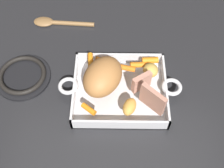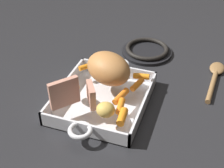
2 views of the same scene
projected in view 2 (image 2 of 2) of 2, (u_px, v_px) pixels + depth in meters
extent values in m
plane|color=#232326|center=(103.00, 103.00, 0.94)|extent=(2.20, 2.20, 0.00)
cube|color=silver|center=(103.00, 102.00, 0.94)|extent=(0.29, 0.25, 0.01)
cube|color=silver|center=(64.00, 89.00, 0.96)|extent=(0.29, 0.01, 0.04)
cube|color=silver|center=(144.00, 106.00, 0.90)|extent=(0.29, 0.01, 0.04)
cube|color=silver|center=(118.00, 71.00, 1.03)|extent=(0.01, 0.25, 0.04)
cube|color=silver|center=(83.00, 130.00, 0.82)|extent=(0.01, 0.25, 0.04)
torus|color=silver|center=(120.00, 64.00, 1.04)|extent=(0.06, 0.06, 0.01)
torus|color=silver|center=(80.00, 130.00, 0.80)|extent=(0.06, 0.06, 0.01)
ellipsoid|color=#B3753F|center=(109.00, 68.00, 0.93)|extent=(0.16, 0.17, 0.09)
cube|color=tan|center=(91.00, 95.00, 0.85)|extent=(0.06, 0.05, 0.06)
cube|color=tan|center=(64.00, 93.00, 0.84)|extent=(0.07, 0.06, 0.08)
cylinder|color=orange|center=(121.00, 96.00, 0.88)|extent=(0.07, 0.03, 0.02)
cylinder|color=orange|center=(121.00, 106.00, 0.85)|extent=(0.05, 0.02, 0.02)
cylinder|color=orange|center=(137.00, 85.00, 0.92)|extent=(0.06, 0.03, 0.02)
cylinder|color=orange|center=(86.00, 67.00, 1.00)|extent=(0.05, 0.04, 0.02)
cylinder|color=orange|center=(122.00, 117.00, 0.81)|extent=(0.05, 0.02, 0.02)
cylinder|color=orange|center=(141.00, 76.00, 0.96)|extent=(0.02, 0.05, 0.02)
ellipsoid|color=gold|center=(71.00, 86.00, 0.91)|extent=(0.05, 0.07, 0.03)
ellipsoid|color=gold|center=(106.00, 110.00, 0.82)|extent=(0.05, 0.06, 0.04)
cylinder|color=black|center=(147.00, 52.00, 1.16)|extent=(0.18, 0.18, 0.01)
torus|color=black|center=(147.00, 49.00, 1.15)|extent=(0.15, 0.15, 0.02)
cylinder|color=olive|center=(212.00, 86.00, 0.99)|extent=(0.16, 0.03, 0.02)
ellipsoid|color=olive|center=(217.00, 68.00, 1.07)|extent=(0.08, 0.05, 0.02)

